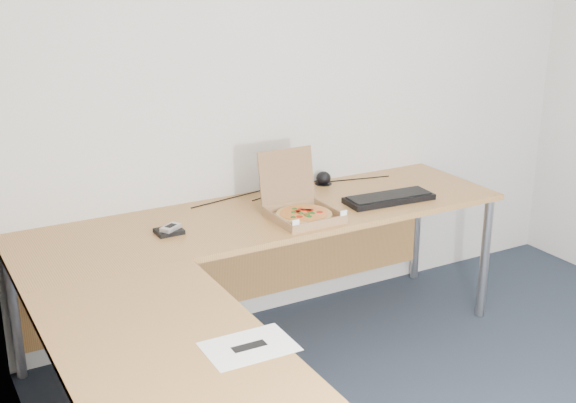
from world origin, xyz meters
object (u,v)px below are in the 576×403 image
pizza_box (302,211)px  wallet (169,231)px  desk (247,261)px  keyboard (389,198)px  drinking_glass (302,183)px

pizza_box → wallet: bearing=169.0°
desk → keyboard: (0.97, 0.29, 0.04)m
desk → keyboard: bearing=16.5°
desk → wallet: bearing=116.4°
pizza_box → keyboard: pizza_box is taller
pizza_box → drinking_glass: 0.41m
desk → drinking_glass: bearing=44.7°
drinking_glass → wallet: bearing=-164.7°
desk → keyboard: size_ratio=5.28×
wallet → drinking_glass: bearing=14.5°
desk → keyboard: keyboard is taller
pizza_box → keyboard: size_ratio=0.75×
keyboard → wallet: (-1.17, 0.12, -0.00)m
desk → wallet: wallet is taller
drinking_glass → keyboard: (0.32, -0.35, -0.04)m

